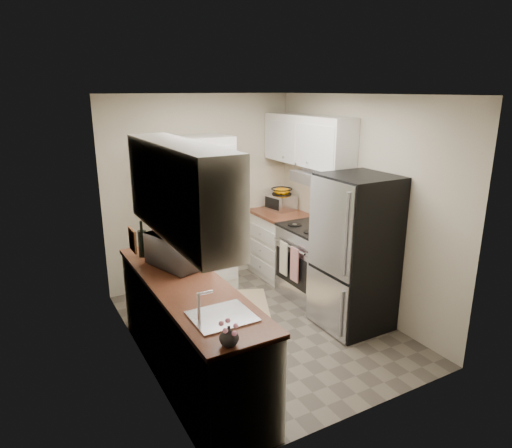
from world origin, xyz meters
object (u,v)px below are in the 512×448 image
refrigerator (355,253)px  wine_bottle (142,240)px  electric_range (313,261)px  microwave (178,250)px  toaster_oven (281,202)px  pantry_cabinet (196,216)px

refrigerator → wine_bottle: 2.25m
electric_range → refrigerator: bearing=-92.5°
wine_bottle → refrigerator: bearing=-21.6°
refrigerator → microwave: bearing=167.4°
electric_range → wine_bottle: (-2.11, 0.02, 0.61)m
wine_bottle → toaster_oven: size_ratio=0.92×
refrigerator → wine_bottle: bearing=158.4°
toaster_oven → pantry_cabinet: bearing=171.4°
microwave → wine_bottle: (-0.23, 0.41, 0.01)m
electric_range → microwave: 2.01m
wine_bottle → toaster_oven: bearing=22.3°
microwave → toaster_oven: 2.39m
refrigerator → microwave: refrigerator is taller
electric_range → toaster_oven: toaster_oven is taller
electric_range → wine_bottle: size_ratio=3.33×
refrigerator → toaster_oven: size_ratio=4.60×
pantry_cabinet → refrigerator: size_ratio=1.18×
toaster_oven → microwave: bearing=-155.4°
refrigerator → toaster_oven: refrigerator is taller
pantry_cabinet → toaster_oven: size_ratio=5.41×
toaster_oven → refrigerator: bearing=-103.5°
microwave → toaster_oven: microwave is taller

